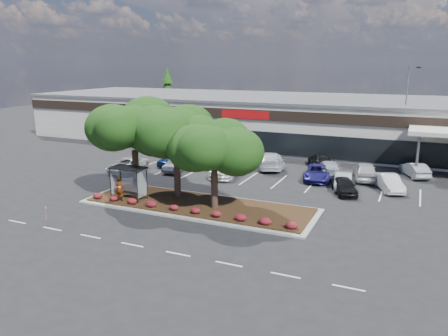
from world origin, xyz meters
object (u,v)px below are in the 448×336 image
at_px(survey_stake, 46,211).
at_px(car_0, 128,165).
at_px(light_pole, 405,119).
at_px(car_1, 174,158).

height_order(survey_stake, car_0, car_0).
distance_m(survey_stake, car_0, 14.51).
bearing_deg(survey_stake, light_pole, 54.98).
bearing_deg(car_0, light_pole, 33.89).
relative_size(light_pole, car_0, 2.12).
bearing_deg(light_pole, survey_stake, -125.02).
bearing_deg(car_1, light_pole, 35.49).
xyz_separation_m(light_pole, survey_stake, (-21.74, -31.03, -3.97)).
bearing_deg(survey_stake, car_0, 103.52).
relative_size(survey_stake, car_0, 0.22).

